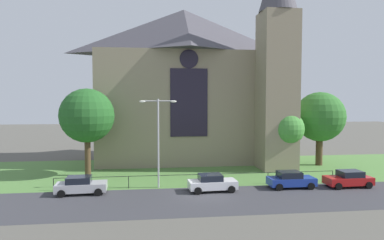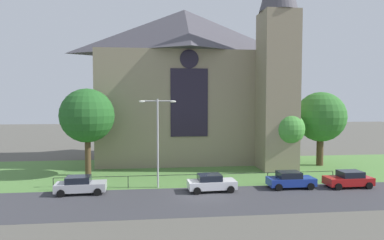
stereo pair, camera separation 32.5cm
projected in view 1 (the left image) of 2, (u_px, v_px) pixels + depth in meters
name	position (u px, v px, depth m)	size (l,w,h in m)	color
ground	(189.00, 170.00, 39.54)	(160.00, 160.00, 0.00)	#56544C
road_asphalt	(207.00, 200.00, 27.65)	(120.00, 8.00, 0.01)	#38383D
grass_verge	(192.00, 174.00, 37.56)	(120.00, 20.00, 0.01)	#517F3D
church_building	(190.00, 83.00, 45.90)	(23.20, 16.20, 26.00)	gray
iron_railing	(200.00, 176.00, 32.07)	(26.26, 0.07, 1.13)	black
tree_right_far	(320.00, 117.00, 42.20)	(6.05, 6.05, 8.99)	#4C3823
tree_left_near	(87.00, 116.00, 36.28)	(5.71, 5.71, 9.23)	#4C3823
tree_right_near	(287.00, 129.00, 39.41)	(3.95, 3.95, 6.72)	#4C3823
streetlamp_near	(158.00, 131.00, 31.25)	(3.37, 0.26, 8.12)	#B2B2B7
parked_car_silver	(81.00, 185.00, 29.40)	(4.27, 2.17, 1.51)	#B7B7BC
parked_car_white	(212.00, 183.00, 30.29)	(4.28, 2.19, 1.51)	silver
parked_car_blue	(291.00, 180.00, 31.47)	(4.21, 2.03, 1.51)	#1E3899
parked_car_red	(349.00, 179.00, 31.80)	(4.23, 2.07, 1.51)	#B21919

